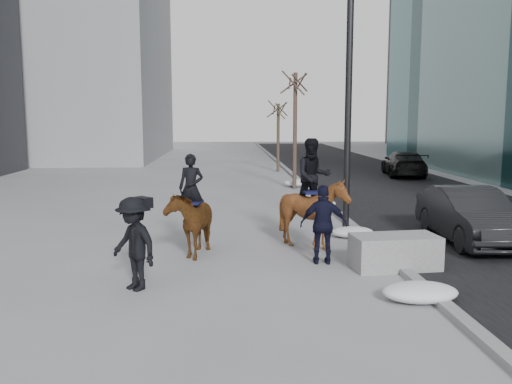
{
  "coord_description": "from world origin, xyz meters",
  "views": [
    {
      "loc": [
        -0.69,
        -11.17,
        3.22
      ],
      "look_at": [
        0.0,
        1.2,
        1.5
      ],
      "focal_mm": 38.0,
      "sensor_mm": 36.0,
      "label": 1
    }
  ],
  "objects": [
    {
      "name": "mounted_left",
      "position": [
        -1.52,
        1.43,
        0.88
      ],
      "size": [
        1.16,
        1.95,
        2.37
      ],
      "color": "#46200E",
      "rests_on": "ground"
    },
    {
      "name": "curb",
      "position": [
        3.0,
        10.0,
        0.06
      ],
      "size": [
        0.25,
        90.0,
        0.12
      ],
      "primitive_type": "cube",
      "color": "gray",
      "rests_on": "ground"
    },
    {
      "name": "mounted_right",
      "position": [
        1.44,
        1.78,
        1.09
      ],
      "size": [
        1.58,
        1.74,
        2.71
      ],
      "color": "#47210E",
      "rests_on": "ground"
    },
    {
      "name": "lamppost",
      "position": [
        2.6,
        3.39,
        4.99
      ],
      "size": [
        0.25,
        0.83,
        9.09
      ],
      "color": "black",
      "rests_on": "ground"
    },
    {
      "name": "tree_near",
      "position": [
        2.4,
        12.97,
        2.86
      ],
      "size": [
        1.2,
        1.2,
        5.73
      ],
      "primitive_type": null,
      "color": "#33241E",
      "rests_on": "ground"
    },
    {
      "name": "camera_crew",
      "position": [
        -2.41,
        -1.22,
        0.89
      ],
      "size": [
        1.27,
        1.26,
        1.75
      ],
      "color": "black",
      "rests_on": "ground"
    },
    {
      "name": "car_near",
      "position": [
        5.58,
        2.24,
        0.71
      ],
      "size": [
        1.66,
        4.34,
        1.41
      ],
      "primitive_type": "imported",
      "rotation": [
        0.0,
        0.0,
        -0.04
      ],
      "color": "black",
      "rests_on": "ground"
    },
    {
      "name": "planter",
      "position": [
        2.9,
        -0.08,
        0.36
      ],
      "size": [
        1.89,
        1.08,
        0.72
      ],
      "primitive_type": "cube",
      "rotation": [
        0.0,
        0.0,
        0.1
      ],
      "color": "#99999C",
      "rests_on": "ground"
    },
    {
      "name": "feeder",
      "position": [
        1.44,
        0.4,
        0.88
      ],
      "size": [
        1.07,
        0.92,
        1.75
      ],
      "color": "black",
      "rests_on": "ground"
    },
    {
      "name": "road",
      "position": [
        7.0,
        10.0,
        0.01
      ],
      "size": [
        8.0,
        90.0,
        0.01
      ],
      "primitive_type": "cube",
      "color": "black",
      "rests_on": "ground"
    },
    {
      "name": "tree_far",
      "position": [
        2.4,
        20.75,
        2.22
      ],
      "size": [
        1.2,
        1.2,
        4.45
      ],
      "primitive_type": null,
      "color": "#3C3223",
      "rests_on": "ground"
    },
    {
      "name": "snow_piles",
      "position": [
        2.7,
        6.02,
        0.16
      ],
      "size": [
        1.42,
        16.68,
        0.36
      ],
      "color": "silver",
      "rests_on": "ground"
    },
    {
      "name": "car_far",
      "position": [
        9.04,
        17.92,
        0.69
      ],
      "size": [
        2.64,
        5.01,
        1.38
      ],
      "primitive_type": "imported",
      "rotation": [
        0.0,
        0.0,
        2.99
      ],
      "color": "black",
      "rests_on": "ground"
    },
    {
      "name": "ground",
      "position": [
        0.0,
        0.0,
        0.0
      ],
      "size": [
        120.0,
        120.0,
        0.0
      ],
      "primitive_type": "plane",
      "color": "gray",
      "rests_on": "ground"
    }
  ]
}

